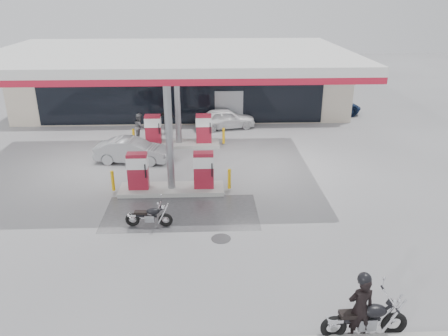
% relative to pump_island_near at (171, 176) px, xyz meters
% --- Properties ---
extents(ground, '(90.00, 90.00, 0.00)m').
position_rel_pump_island_near_xyz_m(ground, '(0.00, -2.00, -0.71)').
color(ground, gray).
rests_on(ground, ground).
extents(wet_patch, '(6.00, 3.00, 0.00)m').
position_rel_pump_island_near_xyz_m(wet_patch, '(0.50, -2.00, -0.71)').
color(wet_patch, '#4C4C4F').
rests_on(wet_patch, ground).
extents(drain_cover, '(0.70, 0.70, 0.01)m').
position_rel_pump_island_near_xyz_m(drain_cover, '(2.00, -4.00, -0.71)').
color(drain_cover, '#38383A').
rests_on(drain_cover, ground).
extents(store_building, '(22.00, 8.22, 4.00)m').
position_rel_pump_island_near_xyz_m(store_building, '(0.01, 13.94, 1.30)').
color(store_building, beige).
rests_on(store_building, ground).
extents(canopy, '(16.00, 10.02, 5.51)m').
position_rel_pump_island_near_xyz_m(canopy, '(0.00, 3.00, 4.56)').
color(canopy, silver).
rests_on(canopy, ground).
extents(pump_island_near, '(5.14, 1.30, 1.78)m').
position_rel_pump_island_near_xyz_m(pump_island_near, '(0.00, 0.00, 0.00)').
color(pump_island_near, '#9E9E99').
rests_on(pump_island_near, ground).
extents(pump_island_far, '(5.14, 1.30, 1.78)m').
position_rel_pump_island_near_xyz_m(pump_island_far, '(0.00, 6.00, 0.00)').
color(pump_island_far, '#9E9E99').
rests_on(pump_island_far, ground).
extents(main_motorcycle, '(2.24, 0.86, 1.15)m').
position_rel_pump_island_near_xyz_m(main_motorcycle, '(5.45, -8.79, -0.20)').
color(main_motorcycle, black).
rests_on(main_motorcycle, ground).
extents(biker_main, '(0.69, 0.48, 1.80)m').
position_rel_pump_island_near_xyz_m(biker_main, '(5.25, -8.81, 0.19)').
color(biker_main, black).
rests_on(biker_main, ground).
extents(parked_motorcycle, '(1.76, 0.68, 0.90)m').
position_rel_pump_island_near_xyz_m(parked_motorcycle, '(-0.59, -3.00, -0.31)').
color(parked_motorcycle, black).
rests_on(parked_motorcycle, ground).
extents(sedan_white, '(3.91, 2.19, 1.25)m').
position_rel_pump_island_near_xyz_m(sedan_white, '(2.75, 9.20, -0.08)').
color(sedan_white, white).
rests_on(sedan_white, ground).
extents(attendant, '(0.70, 0.85, 1.60)m').
position_rel_pump_island_near_xyz_m(attendant, '(-2.28, 7.00, 0.09)').
color(attendant, '#55565A').
rests_on(attendant, ground).
extents(hatchback_silver, '(3.82, 1.75, 1.21)m').
position_rel_pump_island_near_xyz_m(hatchback_silver, '(-2.22, 3.60, -0.10)').
color(hatchback_silver, gray).
rests_on(hatchback_silver, ground).
extents(parked_car_left, '(3.88, 2.84, 1.04)m').
position_rel_pump_island_near_xyz_m(parked_car_left, '(-10.00, 12.00, -0.19)').
color(parked_car_left, '#16194B').
rests_on(parked_car_left, ground).
extents(parked_car_right, '(4.97, 3.18, 1.28)m').
position_rel_pump_island_near_xyz_m(parked_car_right, '(10.00, 12.00, -0.07)').
color(parked_car_right, navy).
rests_on(parked_car_right, ground).
extents(biker_walking, '(1.12, 0.73, 1.77)m').
position_rel_pump_island_near_xyz_m(biker_walking, '(-0.83, 8.20, 0.17)').
color(biker_walking, black).
rests_on(biker_walking, ground).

